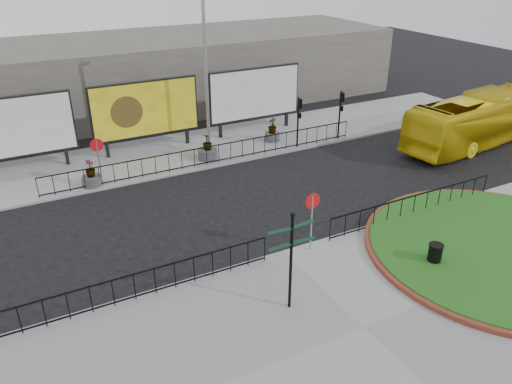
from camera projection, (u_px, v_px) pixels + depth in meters
ground at (283, 253)px, 19.79m from camera, size 90.00×90.00×0.00m
pavement_near at (363, 329)px, 15.80m from camera, size 30.00×10.00×0.12m
pavement_far at (179, 152)px, 29.27m from camera, size 44.00×6.00×0.12m
brick_edge at (499, 249)px, 19.65m from camera, size 10.40×10.40×0.18m
grass_lawn at (499, 249)px, 19.64m from camera, size 10.00×10.00×0.22m
railing_near_left at (134, 287)px, 16.75m from camera, size 10.00×0.10×1.10m
railing_near_right at (414, 205)px, 21.96m from camera, size 9.00×0.10×1.10m
railing_far at (213, 155)px, 27.28m from camera, size 18.00×0.10×1.10m
speed_sign_far at (98, 152)px, 24.30m from camera, size 0.64×0.07×2.47m
speed_sign_near at (312, 209)px, 19.04m from camera, size 0.64×0.07×2.47m
billboard_left at (11, 128)px, 25.37m from camera, size 6.20×0.31×4.10m
billboard_mid at (145, 109)px, 28.28m from camera, size 6.20×0.31×4.10m
billboard_right at (255, 94)px, 31.20m from camera, size 6.20×0.31×4.10m
lamp_post at (206, 71)px, 26.98m from camera, size 0.74×0.18×9.23m
signal_pole_a at (299, 115)px, 28.96m from camera, size 0.22×0.26×3.00m
signal_pole_b at (341, 108)px, 30.21m from camera, size 0.22×0.26×3.00m
building_backdrop at (130, 75)px, 36.11m from camera, size 40.00×10.00×5.00m
fingerpost_sign at (291, 252)px, 15.73m from camera, size 1.68×0.27×3.58m
litter_bin at (435, 255)px, 18.63m from camera, size 0.55×0.55×0.91m
bus at (479, 120)px, 29.87m from camera, size 11.39×3.99×3.11m
planter_a at (91, 177)px, 24.84m from camera, size 0.97×0.97×1.38m
planter_b at (208, 151)px, 27.94m from camera, size 1.08×1.08×1.48m
planter_c at (272, 132)px, 30.59m from camera, size 0.92×0.92×1.44m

